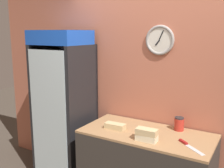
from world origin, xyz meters
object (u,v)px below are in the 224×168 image
beverage_cooler (67,101)px  sandwich_flat_left (115,126)px  sandwich_stack_bottom (147,138)px  chefs_knife (188,145)px  condiment_jar (179,124)px  sandwich_stack_middle (147,132)px

beverage_cooler → sandwich_flat_left: (0.85, -0.17, -0.14)m
sandwich_stack_bottom → sandwich_flat_left: size_ratio=0.90×
sandwich_flat_left → chefs_knife: (0.83, -0.03, -0.02)m
beverage_cooler → condiment_jar: beverage_cooler is taller
sandwich_flat_left → condiment_jar: condiment_jar is taller
sandwich_stack_bottom → sandwich_flat_left: same height
sandwich_stack_bottom → chefs_knife: (0.39, 0.10, -0.02)m
sandwich_stack_middle → sandwich_stack_bottom: bearing=180.0°
sandwich_stack_middle → condiment_jar: size_ratio=1.45×
beverage_cooler → chefs_knife: (1.69, -0.20, -0.17)m
beverage_cooler → sandwich_stack_bottom: size_ratio=9.35×
sandwich_stack_bottom → sandwich_stack_middle: bearing=0.0°
chefs_knife → condiment_jar: 0.41m
condiment_jar → sandwich_flat_left: bearing=-152.8°
sandwich_stack_middle → sandwich_flat_left: bearing=163.8°
sandwich_flat_left → chefs_knife: bearing=-2.2°
beverage_cooler → sandwich_stack_middle: 1.33m
sandwich_flat_left → chefs_knife: sandwich_flat_left is taller
sandwich_stack_bottom → sandwich_flat_left: (-0.44, 0.13, 0.00)m
sandwich_stack_bottom → condiment_jar: size_ratio=1.44×
beverage_cooler → sandwich_stack_middle: size_ratio=9.25×
sandwich_stack_middle → sandwich_flat_left: size_ratio=0.91×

